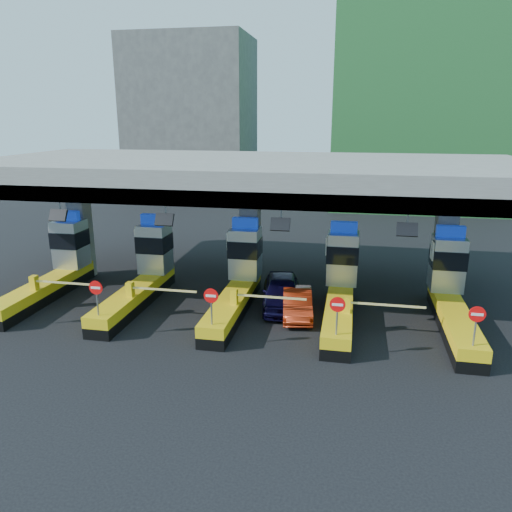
# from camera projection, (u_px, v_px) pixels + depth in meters

# --- Properties ---
(ground) EXTENTS (120.00, 120.00, 0.00)m
(ground) POSITION_uv_depth(u_px,v_px,m) (238.00, 306.00, 24.87)
(ground) COLOR black
(ground) RESTS_ON ground
(toll_canopy) EXTENTS (28.00, 12.09, 7.00)m
(toll_canopy) POSITION_uv_depth(u_px,v_px,m) (249.00, 176.00, 25.92)
(toll_canopy) COLOR slate
(toll_canopy) RESTS_ON ground
(toll_lane_far_left) EXTENTS (4.43, 8.00, 4.16)m
(toll_lane_far_left) POSITION_uv_depth(u_px,v_px,m) (57.00, 267.00, 26.62)
(toll_lane_far_left) COLOR black
(toll_lane_far_left) RESTS_ON ground
(toll_lane_left) EXTENTS (4.43, 8.00, 4.16)m
(toll_lane_left) POSITION_uv_depth(u_px,v_px,m) (145.00, 272.00, 25.69)
(toll_lane_left) COLOR black
(toll_lane_left) RESTS_ON ground
(toll_lane_center) EXTENTS (4.43, 8.00, 4.16)m
(toll_lane_center) POSITION_uv_depth(u_px,v_px,m) (239.00, 278.00, 24.76)
(toll_lane_center) COLOR black
(toll_lane_center) RESTS_ON ground
(toll_lane_right) EXTENTS (4.43, 8.00, 4.16)m
(toll_lane_right) POSITION_uv_depth(u_px,v_px,m) (341.00, 285.00, 23.83)
(toll_lane_right) COLOR black
(toll_lane_right) RESTS_ON ground
(toll_lane_far_right) EXTENTS (4.43, 8.00, 4.16)m
(toll_lane_far_right) POSITION_uv_depth(u_px,v_px,m) (451.00, 291.00, 22.90)
(toll_lane_far_right) COLOR black
(toll_lane_far_right) RESTS_ON ground
(bg_building_scaffold) EXTENTS (18.00, 12.00, 28.00)m
(bg_building_scaffold) POSITION_uv_depth(u_px,v_px,m) (429.00, 65.00, 49.07)
(bg_building_scaffold) COLOR #1E5926
(bg_building_scaffold) RESTS_ON ground
(bg_building_concrete) EXTENTS (14.00, 10.00, 18.00)m
(bg_building_concrete) POSITION_uv_depth(u_px,v_px,m) (191.00, 117.00, 59.04)
(bg_building_concrete) COLOR #4C4C49
(bg_building_concrete) RESTS_ON ground
(van) EXTENTS (2.59, 4.94, 1.60)m
(van) POSITION_uv_depth(u_px,v_px,m) (282.00, 292.00, 24.60)
(van) COLOR black
(van) RESTS_ON ground
(red_car) EXTENTS (1.86, 3.98, 1.26)m
(red_car) POSITION_uv_depth(u_px,v_px,m) (297.00, 303.00, 23.57)
(red_car) COLOR maroon
(red_car) RESTS_ON ground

